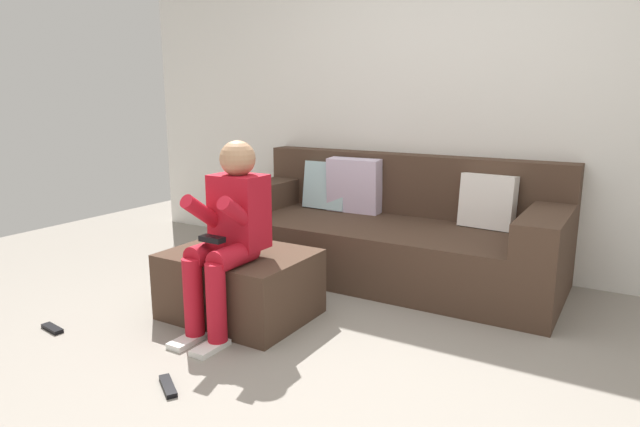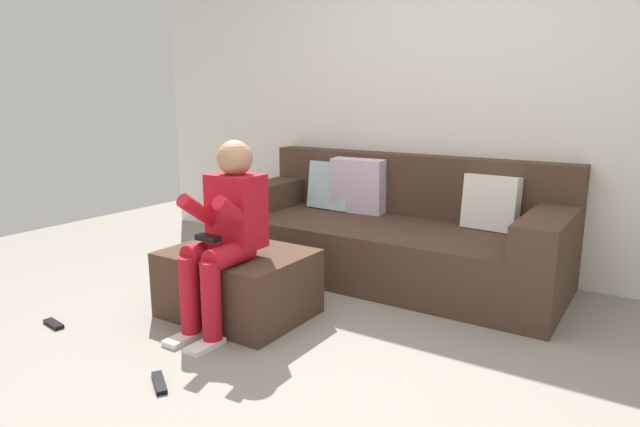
{
  "view_description": "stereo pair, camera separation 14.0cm",
  "coord_description": "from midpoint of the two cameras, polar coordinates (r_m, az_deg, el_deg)",
  "views": [
    {
      "loc": [
        1.25,
        -2.01,
        1.3
      ],
      "look_at": [
        -0.52,
        0.96,
        0.55
      ],
      "focal_mm": 30.71,
      "sensor_mm": 36.0,
      "label": 1
    },
    {
      "loc": [
        1.37,
        -1.93,
        1.3
      ],
      "look_at": [
        -0.52,
        0.96,
        0.55
      ],
      "focal_mm": 30.71,
      "sensor_mm": 36.0,
      "label": 2
    }
  ],
  "objects": [
    {
      "name": "couch_sectional",
      "position": [
        4.03,
        6.25,
        -2.09
      ],
      "size": [
        2.41,
        0.97,
        0.86
      ],
      "color": "#473326",
      "rests_on": "ground_plane"
    },
    {
      "name": "person_seated",
      "position": [
        3.05,
        -10.79,
        -1.52
      ],
      "size": [
        0.29,
        0.59,
        1.06
      ],
      "color": "red",
      "rests_on": "ground_plane"
    },
    {
      "name": "ottoman",
      "position": [
        3.33,
        -9.53,
        -7.27
      ],
      "size": [
        0.82,
        0.64,
        0.4
      ],
      "primitive_type": "cube",
      "color": "#473326",
      "rests_on": "ground_plane"
    },
    {
      "name": "ground_plane",
      "position": [
        2.7,
        -2.55,
        -16.6
      ],
      "size": [
        7.68,
        7.68,
        0.0
      ],
      "primitive_type": "plane",
      "color": "gray"
    },
    {
      "name": "remote_near_ottoman",
      "position": [
        2.71,
        -17.05,
        -16.83
      ],
      "size": [
        0.19,
        0.15,
        0.02
      ],
      "primitive_type": "cube",
      "rotation": [
        0.0,
        0.0,
        -0.58
      ],
      "color": "black",
      "rests_on": "ground_plane"
    },
    {
      "name": "remote_by_storage_bin",
      "position": [
        3.53,
        -27.16,
        -10.61
      ],
      "size": [
        0.17,
        0.08,
        0.02
      ],
      "primitive_type": "cube",
      "rotation": [
        0.0,
        0.0,
        -0.15
      ],
      "color": "black",
      "rests_on": "ground_plane"
    },
    {
      "name": "wall_back",
      "position": [
        4.23,
        13.11,
        12.51
      ],
      "size": [
        5.91,
        0.1,
        2.69
      ],
      "primitive_type": "cube",
      "color": "silver",
      "rests_on": "ground_plane"
    }
  ]
}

